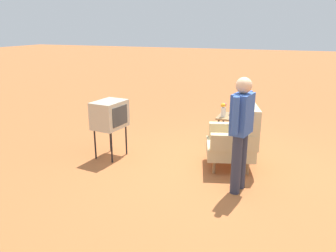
{
  "coord_description": "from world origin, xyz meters",
  "views": [
    {
      "loc": [
        5.0,
        0.92,
        2.29
      ],
      "look_at": [
        -0.11,
        -1.05,
        0.65
      ],
      "focal_mm": 35.93,
      "sensor_mm": 36.0,
      "label": 1
    }
  ],
  "objects_px": {
    "person_standing": "(241,128)",
    "bottle_short_clear": "(239,113)",
    "side_table": "(233,121)",
    "bottle_wine_green": "(236,107)",
    "armchair": "(237,139)",
    "flower_vase": "(223,109)",
    "bottle_tall_amber": "(232,107)",
    "tv_on_stand": "(110,115)"
  },
  "relations": [
    {
      "from": "tv_on_stand",
      "to": "flower_vase",
      "type": "relative_size",
      "value": 3.89
    },
    {
      "from": "side_table",
      "to": "bottle_short_clear",
      "type": "xyz_separation_m",
      "value": [
        0.11,
        0.13,
        0.19
      ]
    },
    {
      "from": "person_standing",
      "to": "flower_vase",
      "type": "xyz_separation_m",
      "value": [
        -1.64,
        -0.59,
        -0.16
      ]
    },
    {
      "from": "bottle_short_clear",
      "to": "flower_vase",
      "type": "xyz_separation_m",
      "value": [
        -0.01,
        -0.3,
        0.05
      ]
    },
    {
      "from": "side_table",
      "to": "person_standing",
      "type": "distance_m",
      "value": 1.84
    },
    {
      "from": "bottle_short_clear",
      "to": "armchair",
      "type": "bearing_deg",
      "value": 7.68
    },
    {
      "from": "side_table",
      "to": "flower_vase",
      "type": "height_order",
      "value": "flower_vase"
    },
    {
      "from": "person_standing",
      "to": "bottle_short_clear",
      "type": "xyz_separation_m",
      "value": [
        -1.64,
        -0.29,
        -0.21
      ]
    },
    {
      "from": "bottle_tall_amber",
      "to": "flower_vase",
      "type": "bearing_deg",
      "value": -24.15
    },
    {
      "from": "flower_vase",
      "to": "side_table",
      "type": "bearing_deg",
      "value": 122.29
    },
    {
      "from": "flower_vase",
      "to": "bottle_tall_amber",
      "type": "bearing_deg",
      "value": 155.85
    },
    {
      "from": "bottle_wine_green",
      "to": "armchair",
      "type": "bearing_deg",
      "value": 11.39
    },
    {
      "from": "side_table",
      "to": "bottle_tall_amber",
      "type": "relative_size",
      "value": 2.11
    },
    {
      "from": "armchair",
      "to": "person_standing",
      "type": "relative_size",
      "value": 0.65
    },
    {
      "from": "bottle_tall_amber",
      "to": "flower_vase",
      "type": "distance_m",
      "value": 0.28
    },
    {
      "from": "person_standing",
      "to": "flower_vase",
      "type": "height_order",
      "value": "person_standing"
    },
    {
      "from": "armchair",
      "to": "tv_on_stand",
      "type": "bearing_deg",
      "value": -81.64
    },
    {
      "from": "bottle_wine_green",
      "to": "tv_on_stand",
      "type": "bearing_deg",
      "value": -55.73
    },
    {
      "from": "side_table",
      "to": "bottle_wine_green",
      "type": "height_order",
      "value": "bottle_wine_green"
    },
    {
      "from": "side_table",
      "to": "bottle_short_clear",
      "type": "bearing_deg",
      "value": 49.44
    },
    {
      "from": "tv_on_stand",
      "to": "bottle_wine_green",
      "type": "height_order",
      "value": "tv_on_stand"
    },
    {
      "from": "side_table",
      "to": "bottle_tall_amber",
      "type": "distance_m",
      "value": 0.29
    },
    {
      "from": "side_table",
      "to": "person_standing",
      "type": "height_order",
      "value": "person_standing"
    },
    {
      "from": "bottle_wine_green",
      "to": "flower_vase",
      "type": "xyz_separation_m",
      "value": [
        0.19,
        -0.21,
        -0.01
      ]
    },
    {
      "from": "side_table",
      "to": "flower_vase",
      "type": "distance_m",
      "value": 0.31
    },
    {
      "from": "side_table",
      "to": "tv_on_stand",
      "type": "relative_size",
      "value": 0.61
    },
    {
      "from": "tv_on_stand",
      "to": "person_standing",
      "type": "xyz_separation_m",
      "value": [
        0.48,
        2.37,
        0.16
      ]
    },
    {
      "from": "person_standing",
      "to": "flower_vase",
      "type": "relative_size",
      "value": 6.19
    },
    {
      "from": "side_table",
      "to": "person_standing",
      "type": "bearing_deg",
      "value": 13.51
    },
    {
      "from": "bottle_short_clear",
      "to": "bottle_wine_green",
      "type": "height_order",
      "value": "bottle_wine_green"
    },
    {
      "from": "bottle_short_clear",
      "to": "bottle_tall_amber",
      "type": "bearing_deg",
      "value": -144.87
    },
    {
      "from": "bottle_short_clear",
      "to": "bottle_tall_amber",
      "type": "height_order",
      "value": "bottle_tall_amber"
    },
    {
      "from": "bottle_wine_green",
      "to": "person_standing",
      "type": "bearing_deg",
      "value": 11.82
    },
    {
      "from": "armchair",
      "to": "bottle_tall_amber",
      "type": "xyz_separation_m",
      "value": [
        -1.09,
        -0.3,
        0.28
      ]
    },
    {
      "from": "person_standing",
      "to": "bottle_short_clear",
      "type": "relative_size",
      "value": 8.2
    },
    {
      "from": "tv_on_stand",
      "to": "person_standing",
      "type": "height_order",
      "value": "person_standing"
    },
    {
      "from": "bottle_tall_amber",
      "to": "bottle_wine_green",
      "type": "distance_m",
      "value": 0.11
    },
    {
      "from": "side_table",
      "to": "bottle_wine_green",
      "type": "relative_size",
      "value": 1.97
    },
    {
      "from": "tv_on_stand",
      "to": "bottle_tall_amber",
      "type": "distance_m",
      "value": 2.36
    },
    {
      "from": "armchair",
      "to": "bottle_wine_green",
      "type": "bearing_deg",
      "value": -168.61
    },
    {
      "from": "armchair",
      "to": "side_table",
      "type": "relative_size",
      "value": 1.68
    },
    {
      "from": "armchair",
      "to": "tv_on_stand",
      "type": "distance_m",
      "value": 2.23
    }
  ]
}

